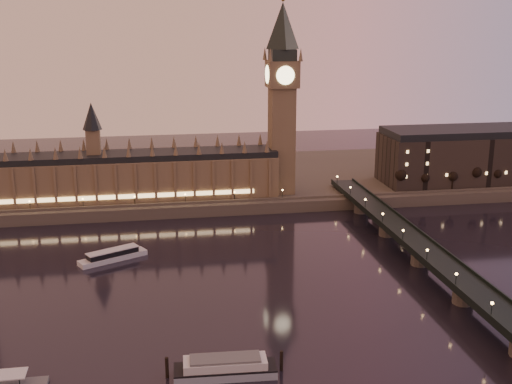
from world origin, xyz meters
TOP-DOWN VIEW (x-y plane):
  - ground at (0.00, 0.00)m, footprint 700.00×700.00m
  - far_embankment at (30.00, 165.00)m, footprint 560.00×130.00m
  - palace_of_westminster at (-40.12, 120.99)m, footprint 180.00×26.62m
  - big_ben at (53.99, 120.99)m, footprint 17.68×17.68m
  - westminster_bridge at (91.61, 0.00)m, footprint 13.20×260.00m
  - city_block at (194.94, 130.93)m, footprint 155.00×45.00m
  - bare_tree_0 at (119.70, 109.00)m, footprint 5.60×5.60m
  - bare_tree_1 at (134.45, 109.00)m, footprint 5.60×5.60m
  - bare_tree_2 at (149.20, 109.00)m, footprint 5.60×5.60m
  - bare_tree_3 at (163.95, 109.00)m, footprint 5.60×5.60m
  - bare_tree_4 at (178.70, 109.00)m, footprint 5.60×5.60m
  - cruise_boat_a at (-34.72, 45.91)m, footprint 29.16×19.34m
  - moored_barge at (1.40, -53.08)m, footprint 34.07×9.84m

SIDE VIEW (x-z plane):
  - ground at x=0.00m, z-range 0.00..0.00m
  - cruise_boat_a at x=-34.72m, z-range -0.28..4.45m
  - moored_barge at x=1.40m, z-range -0.49..5.77m
  - far_embankment at x=30.00m, z-range 0.00..6.00m
  - westminster_bridge at x=91.61m, z-range -2.13..13.17m
  - bare_tree_0 at x=119.70m, z-range 8.79..20.18m
  - bare_tree_1 at x=134.45m, z-range 8.79..20.18m
  - bare_tree_2 at x=149.20m, z-range 8.79..20.18m
  - bare_tree_3 at x=163.95m, z-range 8.79..20.18m
  - bare_tree_4 at x=178.70m, z-range 8.79..20.18m
  - palace_of_westminster at x=-40.12m, z-range -4.29..47.71m
  - city_block at x=194.94m, z-range 5.24..39.24m
  - big_ben at x=53.99m, z-range 11.95..115.95m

